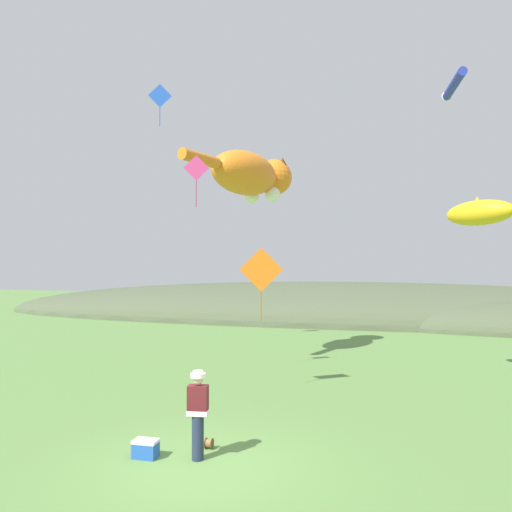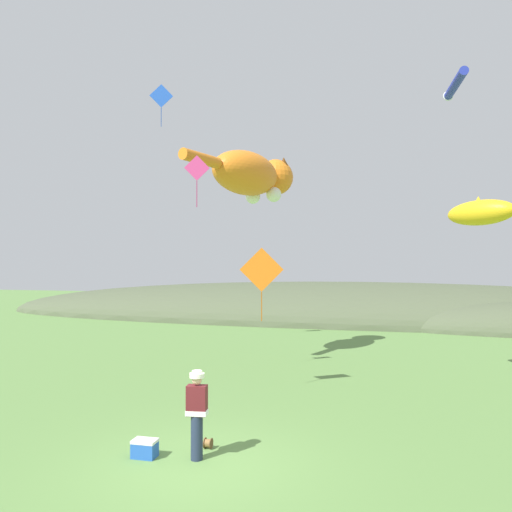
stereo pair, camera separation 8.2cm
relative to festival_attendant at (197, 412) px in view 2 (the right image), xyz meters
name	(u,v)px [view 2 (the right image)]	position (x,y,z in m)	size (l,w,h in m)	color
ground_plane	(201,466)	(0.19, -0.27, -0.95)	(120.00, 120.00, 0.00)	#5B8442
distant_hill_ridge	(366,319)	(1.80, 27.98, -0.95)	(57.85, 15.80, 5.45)	#4C563D
festival_attendant	(197,412)	(0.00, 0.00, 0.00)	(0.45, 0.32, 1.77)	#232D47
kite_spool	(208,443)	(0.00, 0.63, -0.84)	(0.16, 0.22, 0.22)	olive
picnic_cooler	(145,448)	(-1.06, -0.17, -0.77)	(0.50, 0.34, 0.36)	blue
kite_giant_cat	(253,175)	(-1.90, 10.74, 6.76)	(3.06, 6.74, 2.12)	orange
kite_fish_windsock	(491,211)	(6.85, 8.16, 4.70)	(2.97, 2.70, 0.97)	gold
kite_tube_streamer	(455,84)	(6.31, 12.51, 10.44)	(0.69, 2.96, 0.44)	#2633A5
kite_diamond_blue	(161,96)	(-6.58, 11.62, 10.84)	(1.02, 0.42, 1.99)	blue
kite_diamond_pink	(197,169)	(-2.62, 6.34, 6.24)	(0.81, 0.33, 1.77)	#E53F8C
kite_diamond_orange	(262,270)	(-0.10, 5.43, 2.80)	(1.30, 0.40, 2.26)	orange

